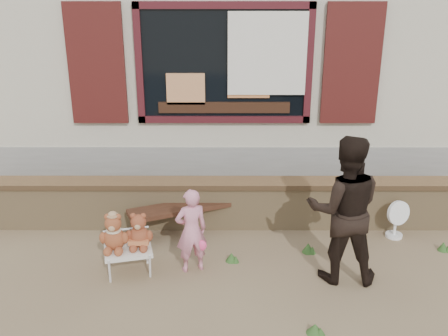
{
  "coord_description": "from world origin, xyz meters",
  "views": [
    {
      "loc": [
        0.01,
        -5.46,
        3.32
      ],
      "look_at": [
        0.0,
        0.6,
        1.0
      ],
      "focal_mm": 42.0,
      "sensor_mm": 36.0,
      "label": 1
    }
  ],
  "objects_px": {
    "bench": "(189,212)",
    "child": "(191,231)",
    "adult": "(344,210)",
    "teddy_bear_right": "(139,230)",
    "folding_chair": "(128,250)",
    "teddy_bear_left": "(114,231)"
  },
  "relations": [
    {
      "from": "bench",
      "to": "child",
      "type": "bearing_deg",
      "value": -106.47
    },
    {
      "from": "adult",
      "to": "teddy_bear_right",
      "type": "bearing_deg",
      "value": 1.63
    },
    {
      "from": "bench",
      "to": "folding_chair",
      "type": "distance_m",
      "value": 1.18
    },
    {
      "from": "teddy_bear_right",
      "to": "adult",
      "type": "height_order",
      "value": "adult"
    },
    {
      "from": "teddy_bear_right",
      "to": "adult",
      "type": "distance_m",
      "value": 2.3
    },
    {
      "from": "child",
      "to": "adult",
      "type": "bearing_deg",
      "value": 156.04
    },
    {
      "from": "teddy_bear_left",
      "to": "adult",
      "type": "height_order",
      "value": "adult"
    },
    {
      "from": "teddy_bear_left",
      "to": "child",
      "type": "bearing_deg",
      "value": -7.18
    },
    {
      "from": "teddy_bear_right",
      "to": "adult",
      "type": "xyz_separation_m",
      "value": [
        2.28,
        -0.12,
        0.31
      ]
    },
    {
      "from": "teddy_bear_left",
      "to": "teddy_bear_right",
      "type": "distance_m",
      "value": 0.28
    },
    {
      "from": "adult",
      "to": "child",
      "type": "bearing_deg",
      "value": -0.49
    },
    {
      "from": "bench",
      "to": "folding_chair",
      "type": "xyz_separation_m",
      "value": [
        -0.63,
        -0.99,
        -0.0
      ]
    },
    {
      "from": "child",
      "to": "adult",
      "type": "xyz_separation_m",
      "value": [
        1.69,
        -0.15,
        0.34
      ]
    },
    {
      "from": "teddy_bear_left",
      "to": "adult",
      "type": "distance_m",
      "value": 2.57
    },
    {
      "from": "bench",
      "to": "child",
      "type": "height_order",
      "value": "child"
    },
    {
      "from": "folding_chair",
      "to": "bench",
      "type": "bearing_deg",
      "value": 43.88
    },
    {
      "from": "teddy_bear_right",
      "to": "child",
      "type": "relative_size",
      "value": 0.42
    },
    {
      "from": "child",
      "to": "bench",
      "type": "bearing_deg",
      "value": -102.94
    },
    {
      "from": "bench",
      "to": "teddy_bear_right",
      "type": "xyz_separation_m",
      "value": [
        -0.5,
        -0.96,
        0.24
      ]
    },
    {
      "from": "child",
      "to": "folding_chair",
      "type": "bearing_deg",
      "value": -13.76
    },
    {
      "from": "bench",
      "to": "folding_chair",
      "type": "relative_size",
      "value": 2.56
    },
    {
      "from": "folding_chair",
      "to": "teddy_bear_left",
      "type": "xyz_separation_m",
      "value": [
        -0.14,
        -0.03,
        0.26
      ]
    }
  ]
}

